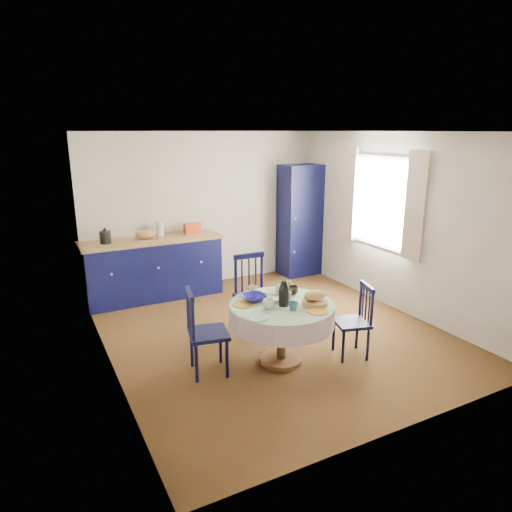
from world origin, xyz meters
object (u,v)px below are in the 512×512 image
at_px(kitchen_counter, 153,267).
at_px(chair_left, 204,332).
at_px(chair_right, 355,320).
at_px(cobalt_bowl, 253,298).
at_px(mug_c, 293,290).
at_px(mug_b, 293,306).
at_px(mug_d, 253,290).
at_px(dining_table, 283,314).
at_px(pantry_cabinet, 300,220).
at_px(mug_a, 268,304).
at_px(chair_far, 254,294).

relative_size(kitchen_counter, chair_left, 2.23).
height_order(chair_right, cobalt_bowl, chair_right).
bearing_deg(mug_c, mug_b, -121.49).
xyz_separation_m(kitchen_counter, chair_right, (1.52, -2.93, -0.05)).
xyz_separation_m(mug_c, mug_d, (-0.41, 0.21, 0.00)).
bearing_deg(dining_table, mug_d, 110.30).
height_order(pantry_cabinet, chair_left, pantry_cabinet).
bearing_deg(chair_left, dining_table, -89.72).
xyz_separation_m(chair_right, mug_a, (-1.01, 0.21, 0.31)).
relative_size(kitchen_counter, mug_d, 19.61).
distance_m(chair_right, mug_d, 1.21).
bearing_deg(pantry_cabinet, dining_table, -126.25).
xyz_separation_m(mug_a, cobalt_bowl, (-0.04, 0.27, -0.02)).
relative_size(dining_table, chair_left, 1.22).
xyz_separation_m(dining_table, mug_b, (-0.00, -0.21, 0.16)).
xyz_separation_m(pantry_cabinet, mug_d, (-2.10, -2.28, -0.23)).
bearing_deg(mug_b, chair_right, -2.53).
xyz_separation_m(kitchen_counter, mug_a, (0.52, -2.73, 0.26)).
distance_m(chair_right, cobalt_bowl, 1.19).
xyz_separation_m(pantry_cabinet, mug_b, (-1.94, -2.91, -0.23)).
xyz_separation_m(dining_table, mug_c, (0.26, 0.21, 0.17)).
xyz_separation_m(chair_far, mug_b, (-0.08, -1.07, 0.23)).
bearing_deg(mug_d, chair_far, 61.73).
xyz_separation_m(chair_right, mug_d, (-0.96, 0.66, 0.31)).
bearing_deg(chair_far, chair_left, -140.90).
distance_m(chair_far, mug_d, 0.55).
height_order(dining_table, chair_left, dining_table).
relative_size(mug_b, mug_d, 0.95).
bearing_deg(chair_right, mug_a, -84.67).
xyz_separation_m(chair_right, mug_c, (-0.55, 0.45, 0.31)).
xyz_separation_m(mug_a, mug_c, (0.46, 0.25, -0.00)).
bearing_deg(mug_d, chair_right, -34.57).
distance_m(dining_table, chair_right, 0.86).
xyz_separation_m(mug_a, mug_b, (0.20, -0.17, -0.00)).
xyz_separation_m(kitchen_counter, chair_far, (0.80, -1.83, 0.03)).
bearing_deg(mug_b, dining_table, 89.92).
bearing_deg(chair_left, chair_right, -92.61).
relative_size(kitchen_counter, mug_b, 20.74).
xyz_separation_m(kitchen_counter, pantry_cabinet, (2.66, 0.01, 0.49)).
bearing_deg(mug_a, chair_left, 162.13).
height_order(dining_table, chair_right, dining_table).
distance_m(pantry_cabinet, chair_far, 2.66).
bearing_deg(mug_a, kitchen_counter, 100.70).
height_order(chair_left, cobalt_bowl, chair_left).
relative_size(chair_far, cobalt_bowl, 3.72).
bearing_deg(mug_a, chair_far, 72.39).
bearing_deg(chair_far, mug_b, -91.71).
bearing_deg(chair_left, mug_b, -102.62).
bearing_deg(mug_d, dining_table, -69.70).
relative_size(chair_left, chair_far, 0.93).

